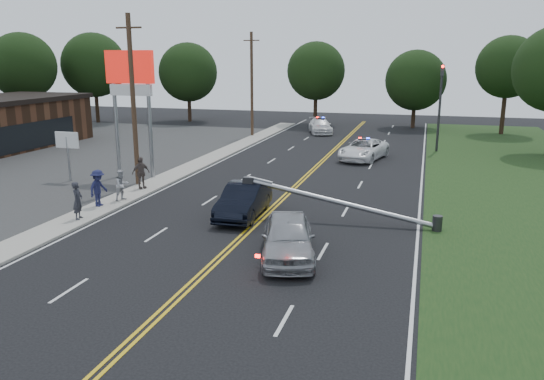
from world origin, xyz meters
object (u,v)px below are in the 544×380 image
(bystander_a, at_px, (78,200))
(bystander_d, at_px, (141,173))
(pylon_sign, at_px, (131,83))
(emergency_a, at_px, (364,149))
(fallen_streetlight, at_px, (350,205))
(crashed_sedan, at_px, (244,200))
(bystander_b, at_px, (122,185))
(traffic_signal, at_px, (440,100))
(emergency_b, at_px, (320,126))
(small_sign, at_px, (67,144))
(bystander_c, at_px, (98,188))
(utility_pole_mid, at_px, (133,101))
(waiting_sedan, at_px, (288,237))
(utility_pole_far, at_px, (252,84))

(bystander_a, bearing_deg, bystander_d, -11.37)
(pylon_sign, xyz_separation_m, emergency_a, (13.37, 10.58, -5.23))
(fallen_streetlight, bearing_deg, crashed_sedan, -176.96)
(emergency_a, distance_m, bystander_a, 22.67)
(bystander_a, distance_m, bystander_b, 3.61)
(traffic_signal, xyz_separation_m, emergency_b, (-11.48, 8.20, -3.46))
(pylon_sign, relative_size, fallen_streetlight, 0.85)
(small_sign, bearing_deg, bystander_b, -31.21)
(bystander_c, distance_m, bystander_d, 4.00)
(utility_pole_mid, bearing_deg, bystander_d, -50.90)
(bystander_d, bearing_deg, traffic_signal, -8.73)
(bystander_d, bearing_deg, waiting_sedan, -93.84)
(utility_pole_far, distance_m, crashed_sedan, 27.87)
(bystander_a, distance_m, bystander_d, 6.24)
(crashed_sedan, distance_m, emergency_a, 17.28)
(small_sign, xyz_separation_m, utility_pole_far, (4.80, 22.00, 2.75))
(crashed_sedan, distance_m, bystander_b, 7.14)
(emergency_a, bearing_deg, bystander_d, -116.73)
(traffic_signal, distance_m, crashed_sedan, 24.35)
(fallen_streetlight, distance_m, bystander_c, 12.79)
(bystander_c, bearing_deg, traffic_signal, -32.40)
(emergency_a, distance_m, bystander_b, 19.52)
(crashed_sedan, height_order, bystander_d, bystander_d)
(emergency_b, bearing_deg, utility_pole_far, -163.65)
(crashed_sedan, relative_size, bystander_b, 2.96)
(utility_pole_mid, bearing_deg, small_sign, 180.00)
(utility_pole_far, relative_size, crashed_sedan, 2.05)
(fallen_streetlight, height_order, crashed_sedan, fallen_streetlight)
(utility_pole_mid, relative_size, waiting_sedan, 2.04)
(traffic_signal, xyz_separation_m, emergency_a, (-5.43, -5.42, -3.43))
(traffic_signal, xyz_separation_m, utility_pole_mid, (-17.50, -18.00, 0.88))
(bystander_a, xyz_separation_m, bystander_b, (0.12, 3.61, -0.07))
(crashed_sedan, bearing_deg, bystander_b, 171.85)
(crashed_sedan, distance_m, bystander_d, 8.17)
(pylon_sign, relative_size, small_sign, 2.58)
(small_sign, distance_m, bystander_d, 5.82)
(emergency_b, xyz_separation_m, bystander_c, (-5.38, -31.17, 0.33))
(emergency_a, bearing_deg, emergency_b, 126.98)
(small_sign, relative_size, bystander_c, 1.64)
(fallen_streetlight, height_order, emergency_a, fallen_streetlight)
(bystander_b, bearing_deg, utility_pole_mid, 39.60)
(bystander_c, bearing_deg, crashed_sedan, -80.87)
(traffic_signal, bearing_deg, crashed_sedan, -112.54)
(bystander_b, height_order, bystander_d, bystander_d)
(crashed_sedan, relative_size, bystander_d, 2.62)
(traffic_signal, height_order, emergency_b, traffic_signal)
(bystander_b, bearing_deg, bystander_c, -178.59)
(small_sign, xyz_separation_m, bystander_a, (5.83, -7.21, -1.32))
(pylon_sign, relative_size, emergency_b, 1.57)
(utility_pole_mid, height_order, bystander_b, utility_pole_mid)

